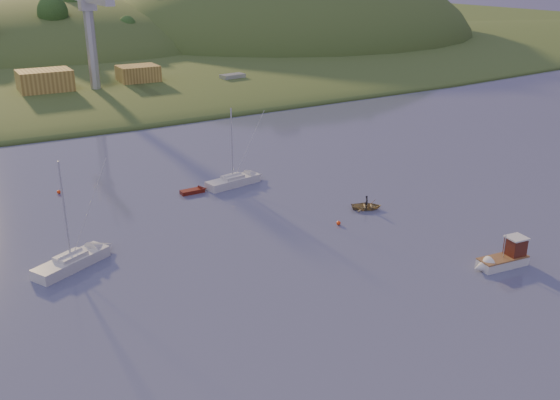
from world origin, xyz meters
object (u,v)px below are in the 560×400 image
sailboat_near (71,261)px  sailboat_far (233,180)px  fishing_boat (500,259)px  canoe (366,206)px  red_tender (197,190)px

sailboat_near → sailboat_far: size_ratio=1.04×
fishing_boat → canoe: fishing_boat is taller
fishing_boat → red_tender: 39.84m
fishing_boat → sailboat_far: size_ratio=0.59×
sailboat_far → canoe: bearing=-67.1°
sailboat_near → red_tender: bearing=8.2°
sailboat_far → red_tender: sailboat_far is taller
fishing_boat → sailboat_far: (-12.52, 35.69, -0.17)m
sailboat_far → canoe: 19.42m
fishing_boat → canoe: size_ratio=1.71×
sailboat_far → sailboat_near: bearing=-160.2°
fishing_boat → sailboat_far: sailboat_far is taller
canoe → sailboat_far: bearing=61.6°
sailboat_near → fishing_boat: bearing=-57.5°
sailboat_far → canoe: sailboat_far is taller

